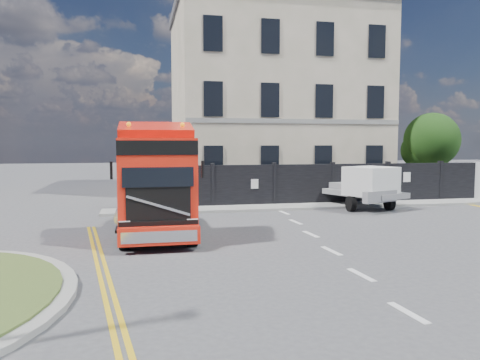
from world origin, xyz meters
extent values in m
plane|color=#424244|center=(0.00, 0.00, 0.00)|extent=(120.00, 120.00, 0.00)
cube|color=black|center=(6.00, 9.00, 1.00)|extent=(18.00, 0.25, 2.00)
cube|color=silver|center=(14.50, 9.00, 1.00)|extent=(2.60, 0.12, 2.00)
cube|color=beige|center=(6.00, 16.50, 5.50)|extent=(12.00, 10.00, 11.00)
cube|color=#4D4D52|center=(6.00, 16.50, 11.25)|extent=(12.30, 10.30, 0.50)
cube|color=beige|center=(9.00, 16.50, 12.00)|extent=(0.80, 0.80, 1.60)
cylinder|color=#382619|center=(14.50, 12.00, 1.20)|extent=(0.24, 0.24, 2.40)
sphere|color=black|center=(14.50, 12.00, 3.20)|extent=(3.20, 3.20, 3.20)
sphere|color=black|center=(14.00, 12.40, 2.60)|extent=(2.20, 2.20, 2.20)
cube|color=gray|center=(6.00, 8.10, 0.06)|extent=(20.00, 1.60, 0.12)
cube|color=black|center=(-1.81, 3.34, 0.67)|extent=(2.22, 5.66, 0.40)
cube|color=red|center=(-1.81, 1.77, 1.93)|extent=(2.25, 2.34, 2.51)
cube|color=red|center=(-1.81, 2.71, 2.96)|extent=(2.25, 0.81, 1.26)
cube|color=black|center=(-1.82, 0.62, 2.29)|extent=(1.97, 0.06, 0.94)
cube|color=red|center=(-1.82, 0.33, 0.49)|extent=(2.24, 0.32, 0.49)
cylinder|color=black|center=(-2.78, 1.05, 0.47)|extent=(0.29, 0.93, 0.93)
cylinder|color=gray|center=(-2.78, 1.05, 0.47)|extent=(0.33, 0.51, 0.51)
cylinder|color=black|center=(-0.85, 1.05, 0.47)|extent=(0.29, 0.93, 0.93)
cylinder|color=gray|center=(-0.85, 1.05, 0.47)|extent=(0.33, 0.51, 0.51)
cylinder|color=black|center=(-2.77, 4.24, 0.47)|extent=(0.29, 0.93, 0.93)
cylinder|color=gray|center=(-2.77, 4.24, 0.47)|extent=(0.33, 0.51, 0.51)
cylinder|color=black|center=(-0.84, 4.23, 0.47)|extent=(0.29, 0.93, 0.93)
cylinder|color=gray|center=(-0.84, 4.23, 0.47)|extent=(0.33, 0.51, 0.51)
cylinder|color=black|center=(-2.77, 5.31, 0.47)|extent=(0.29, 0.93, 0.93)
cylinder|color=gray|center=(-2.77, 5.31, 0.47)|extent=(0.33, 0.51, 0.51)
cylinder|color=black|center=(-0.83, 5.31, 0.47)|extent=(0.29, 0.93, 0.93)
cylinder|color=gray|center=(-0.83, 5.31, 0.47)|extent=(0.33, 0.51, 0.51)
cube|color=slate|center=(7.77, 8.00, 0.69)|extent=(3.48, 5.10, 0.25)
cube|color=silver|center=(7.77, 6.52, 1.33)|extent=(2.40, 2.34, 1.28)
cylinder|color=black|center=(6.83, 6.52, 0.35)|extent=(0.25, 0.69, 0.69)
cylinder|color=black|center=(8.71, 6.52, 0.35)|extent=(0.25, 0.69, 0.69)
cylinder|color=black|center=(6.83, 9.48, 0.35)|extent=(0.25, 0.69, 0.69)
cylinder|color=black|center=(8.71, 9.48, 0.35)|extent=(0.25, 0.69, 0.69)
camera|label=1|loc=(-2.31, -12.58, 3.06)|focal=35.00mm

